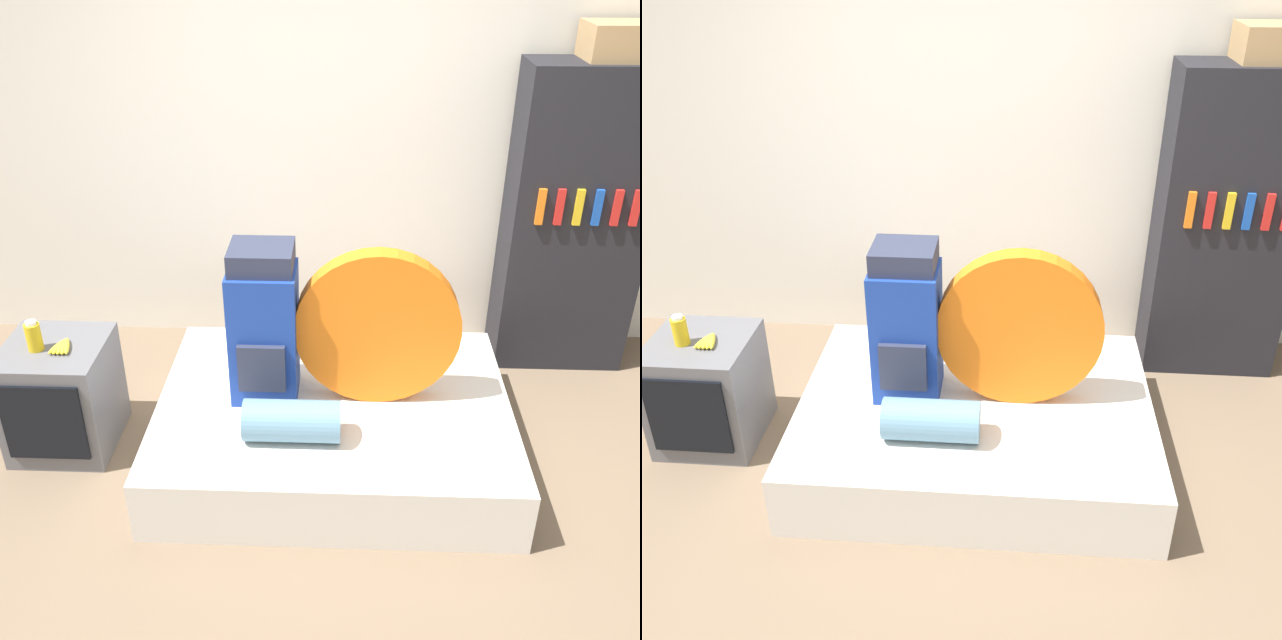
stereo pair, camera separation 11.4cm
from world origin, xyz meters
TOP-DOWN VIEW (x-y plane):
  - ground_plane at (0.00, 0.00)m, footprint 16.00×16.00m
  - wall_back at (0.00, 1.80)m, footprint 8.00×0.05m
  - bed at (0.04, 0.56)m, footprint 1.75×1.36m
  - backpack at (-0.30, 0.61)m, footprint 0.32×0.32m
  - tent_bag at (0.24, 0.59)m, footprint 0.79×0.11m
  - sleeping_roll at (-0.14, 0.24)m, footprint 0.44×0.20m
  - television at (-1.35, 0.57)m, footprint 0.50×0.52m
  - canister at (-1.42, 0.54)m, footprint 0.07×0.07m
  - banana_bunch at (-1.29, 0.55)m, footprint 0.11×0.15m
  - bookshelf at (1.39, 1.54)m, footprint 0.76×0.39m
  - cardboard_box at (1.50, 1.57)m, footprint 0.43×0.32m

SIDE VIEW (x-z plane):
  - ground_plane at x=0.00m, z-range 0.00..0.00m
  - bed at x=0.04m, z-range 0.00..0.32m
  - television at x=-1.35m, z-range 0.00..0.59m
  - sleeping_roll at x=-0.14m, z-range 0.32..0.52m
  - banana_bunch at x=-1.29m, z-range 0.59..0.61m
  - canister at x=-1.42m, z-range 0.58..0.74m
  - backpack at x=-0.30m, z-range 0.31..1.11m
  - tent_bag at x=0.24m, z-range 0.32..1.11m
  - bookshelf at x=1.39m, z-range 0.00..1.79m
  - wall_back at x=0.00m, z-range 0.00..2.60m
  - cardboard_box at x=1.50m, z-range 1.78..1.97m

